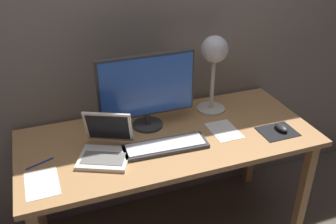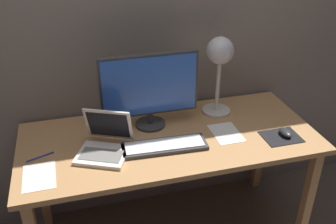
{
  "view_description": "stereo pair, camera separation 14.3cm",
  "coord_description": "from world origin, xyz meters",
  "px_view_note": "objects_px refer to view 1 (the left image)",
  "views": [
    {
      "loc": [
        -0.6,
        -1.63,
        1.86
      ],
      "look_at": [
        -0.02,
        -0.05,
        0.92
      ],
      "focal_mm": 40.55,
      "sensor_mm": 36.0,
      "label": 1
    },
    {
      "loc": [
        -0.46,
        -1.67,
        1.86
      ],
      "look_at": [
        -0.02,
        -0.05,
        0.92
      ],
      "focal_mm": 40.55,
      "sensor_mm": 36.0,
      "label": 2
    }
  ],
  "objects_px": {
    "mouse": "(282,127)",
    "desk_lamp": "(214,57)",
    "keyboard_main": "(165,146)",
    "laptop": "(106,143)",
    "pen": "(40,163)",
    "monitor": "(147,89)"
  },
  "relations": [
    {
      "from": "laptop",
      "to": "pen",
      "type": "bearing_deg",
      "value": 176.48
    },
    {
      "from": "keyboard_main",
      "to": "desk_lamp",
      "type": "height_order",
      "value": "desk_lamp"
    },
    {
      "from": "keyboard_main",
      "to": "mouse",
      "type": "xyz_separation_m",
      "value": [
        0.66,
        -0.06,
        0.01
      ]
    },
    {
      "from": "laptop",
      "to": "pen",
      "type": "height_order",
      "value": "laptop"
    },
    {
      "from": "desk_lamp",
      "to": "mouse",
      "type": "bearing_deg",
      "value": -52.98
    },
    {
      "from": "monitor",
      "to": "mouse",
      "type": "height_order",
      "value": "monitor"
    },
    {
      "from": "keyboard_main",
      "to": "desk_lamp",
      "type": "distance_m",
      "value": 0.59
    },
    {
      "from": "laptop",
      "to": "monitor",
      "type": "bearing_deg",
      "value": 33.38
    },
    {
      "from": "laptop",
      "to": "pen",
      "type": "xyz_separation_m",
      "value": [
        -0.33,
        0.02,
        -0.06
      ]
    },
    {
      "from": "keyboard_main",
      "to": "laptop",
      "type": "distance_m",
      "value": 0.3
    },
    {
      "from": "keyboard_main",
      "to": "desk_lamp",
      "type": "xyz_separation_m",
      "value": [
        0.4,
        0.29,
        0.33
      ]
    },
    {
      "from": "mouse",
      "to": "desk_lamp",
      "type": "bearing_deg",
      "value": 127.02
    },
    {
      "from": "mouse",
      "to": "monitor",
      "type": "bearing_deg",
      "value": 156.27
    },
    {
      "from": "laptop",
      "to": "mouse",
      "type": "relative_size",
      "value": 3.5
    },
    {
      "from": "desk_lamp",
      "to": "pen",
      "type": "xyz_separation_m",
      "value": [
        -1.02,
        -0.21,
        -0.34
      ]
    },
    {
      "from": "laptop",
      "to": "pen",
      "type": "distance_m",
      "value": 0.33
    },
    {
      "from": "monitor",
      "to": "laptop",
      "type": "height_order",
      "value": "monitor"
    },
    {
      "from": "keyboard_main",
      "to": "mouse",
      "type": "height_order",
      "value": "mouse"
    },
    {
      "from": "monitor",
      "to": "desk_lamp",
      "type": "bearing_deg",
      "value": 6.79
    },
    {
      "from": "mouse",
      "to": "keyboard_main",
      "type": "bearing_deg",
      "value": 174.92
    },
    {
      "from": "desk_lamp",
      "to": "keyboard_main",
      "type": "bearing_deg",
      "value": -143.93
    },
    {
      "from": "desk_lamp",
      "to": "pen",
      "type": "bearing_deg",
      "value": -168.33
    }
  ]
}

